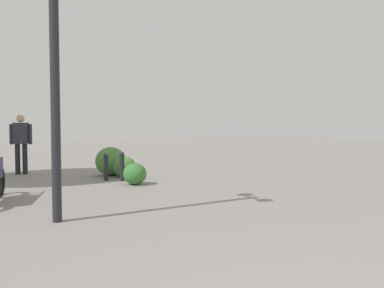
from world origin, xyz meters
The scene contains 7 objects.
lamppost centered at (5.34, 1.19, 2.95)m, with size 0.98×0.28×4.50m.
pedestrian centered at (11.76, 1.33, 0.99)m, with size 0.35×0.60×1.71m.
bollard_near centered at (9.18, -0.90, 0.39)m, with size 0.13×0.13×0.74m.
bollard_mid centered at (9.45, -0.56, 0.36)m, with size 0.13×0.13×0.69m.
shrub_low centered at (9.85, -1.15, 0.29)m, with size 0.67×0.60×0.57m.
shrub_round centered at (8.44, -1.01, 0.26)m, with size 0.61×0.55×0.52m.
shrub_wide centered at (10.36, -0.91, 0.40)m, with size 0.94×0.85×0.80m.
Camera 1 is at (-1.19, 2.02, 1.51)m, focal length 39.35 mm.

